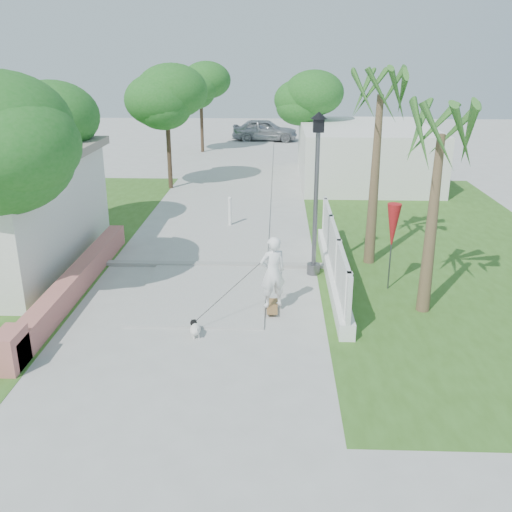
{
  "coord_description": "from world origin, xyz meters",
  "views": [
    {
      "loc": [
        1.85,
        -9.44,
        5.88
      ],
      "look_at": [
        1.35,
        3.86,
        1.1
      ],
      "focal_mm": 40.0,
      "sensor_mm": 36.0,
      "label": 1
    }
  ],
  "objects_px": {
    "dog": "(195,328)",
    "patio_umbrella": "(393,227)",
    "bollard": "(230,211)",
    "street_lamp": "(316,189)",
    "skateboarder": "(239,287)",
    "parked_car": "(265,130)"
  },
  "relations": [
    {
      "from": "skateboarder",
      "to": "street_lamp",
      "type": "bearing_deg",
      "value": -146.13
    },
    {
      "from": "skateboarder",
      "to": "dog",
      "type": "height_order",
      "value": "skateboarder"
    },
    {
      "from": "dog",
      "to": "patio_umbrella",
      "type": "bearing_deg",
      "value": 11.98
    },
    {
      "from": "street_lamp",
      "to": "bollard",
      "type": "bearing_deg",
      "value": 120.96
    },
    {
      "from": "patio_umbrella",
      "to": "dog",
      "type": "xyz_separation_m",
      "value": [
        -4.7,
        -2.84,
        -1.49
      ]
    },
    {
      "from": "bollard",
      "to": "parked_car",
      "type": "distance_m",
      "value": 20.7
    },
    {
      "from": "bollard",
      "to": "patio_umbrella",
      "type": "distance_m",
      "value": 7.25
    },
    {
      "from": "dog",
      "to": "street_lamp",
      "type": "bearing_deg",
      "value": 34.76
    },
    {
      "from": "patio_umbrella",
      "to": "skateboarder",
      "type": "relative_size",
      "value": 1.13
    },
    {
      "from": "street_lamp",
      "to": "parked_car",
      "type": "distance_m",
      "value": 25.32
    },
    {
      "from": "street_lamp",
      "to": "parked_car",
      "type": "height_order",
      "value": "street_lamp"
    },
    {
      "from": "street_lamp",
      "to": "dog",
      "type": "xyz_separation_m",
      "value": [
        -2.8,
        -3.84,
        -2.23
      ]
    },
    {
      "from": "parked_car",
      "to": "street_lamp",
      "type": "bearing_deg",
      "value": -174.76
    },
    {
      "from": "patio_umbrella",
      "to": "parked_car",
      "type": "xyz_separation_m",
      "value": [
        -3.84,
        26.19,
        -0.92
      ]
    },
    {
      "from": "patio_umbrella",
      "to": "bollard",
      "type": "bearing_deg",
      "value": 129.91
    },
    {
      "from": "street_lamp",
      "to": "patio_umbrella",
      "type": "xyz_separation_m",
      "value": [
        1.9,
        -1.0,
        -0.74
      ]
    },
    {
      "from": "street_lamp",
      "to": "patio_umbrella",
      "type": "distance_m",
      "value": 2.27
    },
    {
      "from": "dog",
      "to": "parked_car",
      "type": "bearing_deg",
      "value": 69.16
    },
    {
      "from": "bollard",
      "to": "skateboarder",
      "type": "distance_m",
      "value": 7.45
    },
    {
      "from": "patio_umbrella",
      "to": "parked_car",
      "type": "distance_m",
      "value": 26.48
    },
    {
      "from": "street_lamp",
      "to": "dog",
      "type": "bearing_deg",
      "value": -126.09
    },
    {
      "from": "street_lamp",
      "to": "patio_umbrella",
      "type": "height_order",
      "value": "street_lamp"
    }
  ]
}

